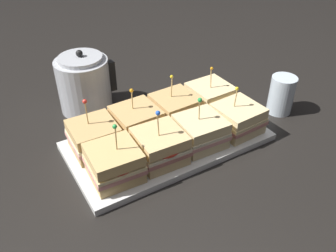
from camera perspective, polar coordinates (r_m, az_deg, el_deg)
The scene contains 12 objects.
ground_plane at distance 0.98m, azimuth 0.00°, elevation -2.85°, with size 6.00×6.00×0.00m, color black.
serving_platter at distance 0.97m, azimuth 0.00°, elevation -2.43°, with size 0.53×0.28×0.02m.
sandwich_front_far_left at distance 0.84m, azimuth -8.62°, elevation -5.92°, with size 0.12×0.12×0.15m.
sandwich_front_center_left at distance 0.88m, azimuth -1.31°, elevation -3.28°, with size 0.12×0.12×0.15m.
sandwich_front_center_right at distance 0.93m, azimuth 5.21°, elevation -0.85°, with size 0.12×0.12×0.14m.
sandwich_front_far_right at distance 1.00m, azimuth 11.08°, elevation 1.22°, with size 0.13×0.13×0.14m.
sandwich_back_far_left at distance 0.93m, azimuth -11.79°, elevation -1.71°, with size 0.12×0.12×0.15m.
sandwich_back_center_left at distance 0.96m, azimuth -5.08°, elevation 0.63°, with size 0.12×0.12×0.14m.
sandwich_back_center_right at distance 1.01m, azimuth 1.14°, elevation 2.71°, with size 0.12×0.13×0.15m.
sandwich_back_far_right at distance 1.08m, azimuth 6.77°, elevation 4.55°, with size 0.12×0.12×0.15m.
kettle_steel at distance 1.11m, azimuth -13.28°, elevation 6.61°, with size 0.18×0.16×0.20m.
drinking_glass at distance 1.13m, azimuth 17.73°, elevation 4.80°, with size 0.08×0.08×0.12m.
Camera 1 is at (-0.39, -0.66, 0.61)m, focal length 38.00 mm.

